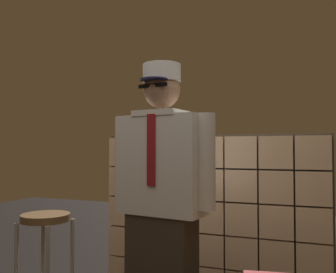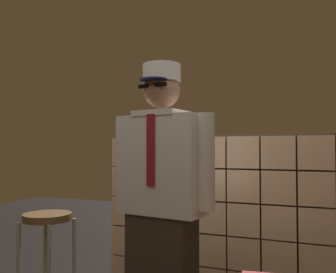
{
  "view_description": "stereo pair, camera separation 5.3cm",
  "coord_description": "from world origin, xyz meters",
  "views": [
    {
      "loc": [
        0.81,
        -1.55,
        1.28
      ],
      "look_at": [
        -0.03,
        0.57,
        1.35
      ],
      "focal_mm": 38.4,
      "sensor_mm": 36.0,
      "label": 1
    },
    {
      "loc": [
        0.86,
        -1.53,
        1.28
      ],
      "look_at": [
        -0.03,
        0.57,
        1.35
      ],
      "focal_mm": 38.4,
      "sensor_mm": 36.0,
      "label": 2
    }
  ],
  "objects": [
    {
      "name": "bar_stool",
      "position": [
        -0.94,
        0.51,
        0.61
      ],
      "size": [
        0.34,
        0.34,
        0.81
      ],
      "color": "brown",
      "rests_on": "ground"
    },
    {
      "name": "standing_person",
      "position": [
        -0.06,
        0.54,
        0.94
      ],
      "size": [
        0.73,
        0.34,
        1.81
      ],
      "rotation": [
        0.0,
        0.0,
        -0.15
      ],
      "color": "#382D23",
      "rests_on": "ground"
    },
    {
      "name": "glass_block_wall",
      "position": [
        0.0,
        1.48,
        0.69
      ],
      "size": [
        1.98,
        0.1,
        1.42
      ],
      "color": "#E0B78C",
      "rests_on": "ground"
    }
  ]
}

